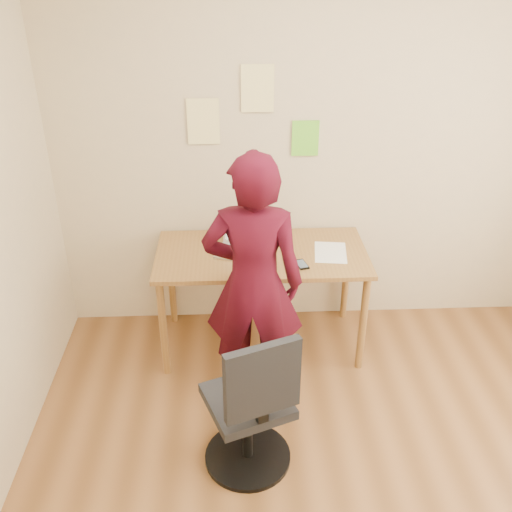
{
  "coord_description": "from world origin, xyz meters",
  "views": [
    {
      "loc": [
        -0.53,
        -1.94,
        2.54
      ],
      "look_at": [
        -0.4,
        0.95,
        0.95
      ],
      "focal_mm": 40.0,
      "sensor_mm": 36.0,
      "label": 1
    }
  ],
  "objects_px": {
    "laptop": "(244,243)",
    "desk": "(262,264)",
    "phone": "(302,264)",
    "person": "(253,284)",
    "office_chair": "(252,413)"
  },
  "relations": [
    {
      "from": "desk",
      "to": "office_chair",
      "type": "bearing_deg",
      "value": -95.6
    },
    {
      "from": "phone",
      "to": "person",
      "type": "bearing_deg",
      "value": -149.08
    },
    {
      "from": "laptop",
      "to": "desk",
      "type": "bearing_deg",
      "value": -1.82
    },
    {
      "from": "laptop",
      "to": "person",
      "type": "bearing_deg",
      "value": -68.78
    },
    {
      "from": "desk",
      "to": "person",
      "type": "relative_size",
      "value": 0.87
    },
    {
      "from": "laptop",
      "to": "phone",
      "type": "bearing_deg",
      "value": -14.53
    },
    {
      "from": "laptop",
      "to": "phone",
      "type": "distance_m",
      "value": 0.43
    },
    {
      "from": "desk",
      "to": "office_chair",
      "type": "xyz_separation_m",
      "value": [
        -0.11,
        -1.11,
        -0.26
      ]
    },
    {
      "from": "laptop",
      "to": "office_chair",
      "type": "bearing_deg",
      "value": -72.79
    },
    {
      "from": "desk",
      "to": "laptop",
      "type": "distance_m",
      "value": 0.19
    },
    {
      "from": "phone",
      "to": "person",
      "type": "height_order",
      "value": "person"
    },
    {
      "from": "desk",
      "to": "office_chair",
      "type": "distance_m",
      "value": 1.15
    },
    {
      "from": "laptop",
      "to": "phone",
      "type": "height_order",
      "value": "laptop"
    },
    {
      "from": "laptop",
      "to": "person",
      "type": "xyz_separation_m",
      "value": [
        0.04,
        -0.55,
        0.02
      ]
    },
    {
      "from": "desk",
      "to": "laptop",
      "type": "relative_size",
      "value": 3.57
    }
  ]
}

